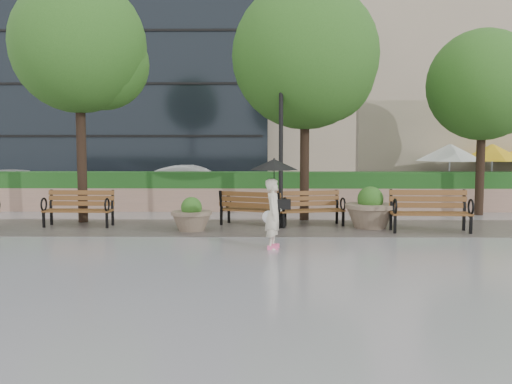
{
  "coord_description": "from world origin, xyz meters",
  "views": [
    {
      "loc": [
        0.81,
        -12.71,
        2.37
      ],
      "look_at": [
        0.6,
        1.86,
        1.1
      ],
      "focal_mm": 40.0,
      "sensor_mm": 36.0,
      "label": 1
    }
  ],
  "objects_px": {
    "lamppost": "(281,155)",
    "car_left": "(22,185)",
    "car_right": "(194,183)",
    "bench_1": "(79,216)",
    "planter_left": "(192,218)",
    "pedestrian": "(274,194)",
    "planter_right": "(370,212)",
    "bench_2": "(253,216)",
    "bench_4": "(430,220)",
    "bench_3": "(311,216)"
  },
  "relations": [
    {
      "from": "bench_1",
      "to": "lamppost",
      "type": "height_order",
      "value": "lamppost"
    },
    {
      "from": "bench_1",
      "to": "bench_3",
      "type": "relative_size",
      "value": 0.98
    },
    {
      "from": "planter_left",
      "to": "car_right",
      "type": "height_order",
      "value": "car_right"
    },
    {
      "from": "bench_2",
      "to": "car_right",
      "type": "bearing_deg",
      "value": -48.51
    },
    {
      "from": "bench_4",
      "to": "lamppost",
      "type": "relative_size",
      "value": 0.46
    },
    {
      "from": "lamppost",
      "to": "car_left",
      "type": "xyz_separation_m",
      "value": [
        -10.19,
        6.95,
        -1.38
      ]
    },
    {
      "from": "bench_4",
      "to": "car_left",
      "type": "bearing_deg",
      "value": 153.29
    },
    {
      "from": "planter_left",
      "to": "bench_1",
      "type": "bearing_deg",
      "value": 167.78
    },
    {
      "from": "bench_1",
      "to": "car_right",
      "type": "distance_m",
      "value": 7.51
    },
    {
      "from": "pedestrian",
      "to": "planter_left",
      "type": "bearing_deg",
      "value": 50.79
    },
    {
      "from": "bench_2",
      "to": "planter_left",
      "type": "relative_size",
      "value": 1.81
    },
    {
      "from": "bench_4",
      "to": "car_left",
      "type": "distance_m",
      "value": 16.08
    },
    {
      "from": "bench_2",
      "to": "planter_right",
      "type": "relative_size",
      "value": 1.43
    },
    {
      "from": "bench_1",
      "to": "pedestrian",
      "type": "distance_m",
      "value": 6.37
    },
    {
      "from": "bench_3",
      "to": "planter_right",
      "type": "distance_m",
      "value": 1.66
    },
    {
      "from": "bench_2",
      "to": "planter_right",
      "type": "height_order",
      "value": "planter_right"
    },
    {
      "from": "bench_2",
      "to": "bench_4",
      "type": "height_order",
      "value": "bench_4"
    },
    {
      "from": "bench_3",
      "to": "planter_left",
      "type": "relative_size",
      "value": 1.79
    },
    {
      "from": "bench_4",
      "to": "bench_2",
      "type": "bearing_deg",
      "value": 169.0
    },
    {
      "from": "bench_3",
      "to": "lamppost",
      "type": "xyz_separation_m",
      "value": [
        -0.86,
        -0.3,
        1.73
      ]
    },
    {
      "from": "planter_right",
      "to": "pedestrian",
      "type": "height_order",
      "value": "pedestrian"
    },
    {
      "from": "bench_4",
      "to": "planter_right",
      "type": "xyz_separation_m",
      "value": [
        -1.45,
        0.71,
        0.13
      ]
    },
    {
      "from": "planter_right",
      "to": "car_right",
      "type": "relative_size",
      "value": 0.32
    },
    {
      "from": "bench_2",
      "to": "car_left",
      "type": "xyz_separation_m",
      "value": [
        -9.41,
        6.61,
        0.35
      ]
    },
    {
      "from": "car_right",
      "to": "pedestrian",
      "type": "height_order",
      "value": "pedestrian"
    },
    {
      "from": "bench_3",
      "to": "lamppost",
      "type": "relative_size",
      "value": 0.43
    },
    {
      "from": "bench_1",
      "to": "car_right",
      "type": "xyz_separation_m",
      "value": [
        2.37,
        7.12,
        0.42
      ]
    },
    {
      "from": "bench_3",
      "to": "planter_right",
      "type": "xyz_separation_m",
      "value": [
        1.62,
        -0.33,
        0.16
      ]
    },
    {
      "from": "planter_right",
      "to": "car_left",
      "type": "xyz_separation_m",
      "value": [
        -12.67,
        6.97,
        0.19
      ]
    },
    {
      "from": "bench_1",
      "to": "pedestrian",
      "type": "bearing_deg",
      "value": -28.02
    },
    {
      "from": "planter_left",
      "to": "car_right",
      "type": "xyz_separation_m",
      "value": [
        -0.91,
        7.83,
        0.36
      ]
    },
    {
      "from": "bench_3",
      "to": "lamppost",
      "type": "height_order",
      "value": "lamppost"
    },
    {
      "from": "planter_right",
      "to": "car_left",
      "type": "bearing_deg",
      "value": 151.17
    },
    {
      "from": "car_left",
      "to": "car_right",
      "type": "height_order",
      "value": "car_right"
    },
    {
      "from": "car_right",
      "to": "pedestrian",
      "type": "relative_size",
      "value": 2.19
    },
    {
      "from": "car_right",
      "to": "bench_1",
      "type": "bearing_deg",
      "value": 163.36
    },
    {
      "from": "bench_1",
      "to": "planter_left",
      "type": "bearing_deg",
      "value": -9.85
    },
    {
      "from": "bench_2",
      "to": "planter_left",
      "type": "height_order",
      "value": "bench_2"
    },
    {
      "from": "car_right",
      "to": "pedestrian",
      "type": "bearing_deg",
      "value": -161.66
    },
    {
      "from": "bench_1",
      "to": "pedestrian",
      "type": "relative_size",
      "value": 0.96
    },
    {
      "from": "bench_2",
      "to": "pedestrian",
      "type": "height_order",
      "value": "pedestrian"
    },
    {
      "from": "lamppost",
      "to": "car_left",
      "type": "height_order",
      "value": "lamppost"
    },
    {
      "from": "planter_left",
      "to": "planter_right",
      "type": "height_order",
      "value": "planter_right"
    },
    {
      "from": "bench_4",
      "to": "planter_right",
      "type": "relative_size",
      "value": 1.5
    },
    {
      "from": "bench_4",
      "to": "planter_right",
      "type": "height_order",
      "value": "planter_right"
    },
    {
      "from": "planter_right",
      "to": "pedestrian",
      "type": "bearing_deg",
      "value": -131.73
    },
    {
      "from": "bench_2",
      "to": "planter_left",
      "type": "distance_m",
      "value": 1.88
    },
    {
      "from": "bench_4",
      "to": "planter_left",
      "type": "distance_m",
      "value": 6.33
    },
    {
      "from": "planter_left",
      "to": "car_left",
      "type": "xyz_separation_m",
      "value": [
        -7.78,
        7.55,
        0.28
      ]
    },
    {
      "from": "bench_1",
      "to": "car_right",
      "type": "relative_size",
      "value": 0.44
    }
  ]
}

